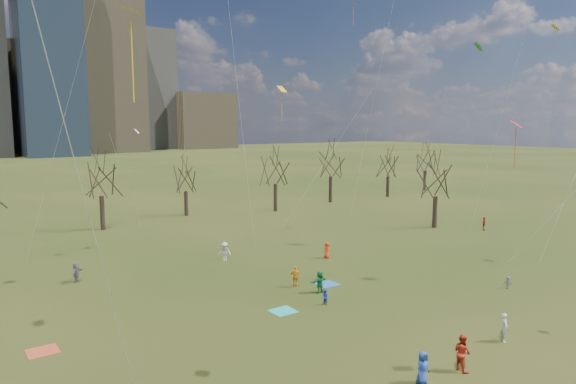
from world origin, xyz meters
TOP-DOWN VIEW (x-y plane):
  - ground at (0.00, 0.00)m, footprint 500.00×500.00m
  - bare_tree_row at (-0.09, 37.22)m, footprint 113.04×29.80m
  - blanket_teal at (-4.90, 5.68)m, footprint 1.60×1.50m
  - blanket_navy at (1.24, 8.49)m, footprint 1.60×1.50m
  - blanket_crimson at (-19.20, 8.36)m, footprint 1.60×1.50m
  - person_0 at (-4.93, -6.09)m, footprint 0.81×0.54m
  - person_1 at (2.75, -5.61)m, footprint 0.72×0.71m
  - person_2 at (-2.23, -6.36)m, footprint 0.86×1.03m
  - person_3 at (11.75, -0.31)m, footprint 0.68×0.72m
  - person_4 at (-1.15, 9.38)m, footprint 1.01×0.90m
  - person_5 at (-0.52, 7.22)m, footprint 1.61×0.64m
  - person_8 at (-1.88, 4.95)m, footprint 0.47×0.58m
  - person_9 at (-1.92, 19.28)m, footprint 1.27×1.25m
  - person_10 at (29.48, 13.60)m, footprint 1.00×0.80m
  - person_11 at (-14.56, 20.41)m, footprint 1.34×1.42m
  - person_12 at (6.29, 14.56)m, footprint 0.60×0.82m
  - kites_airborne at (-1.14, 10.88)m, footprint 48.85×49.62m

SIDE VIEW (x-z plane):
  - ground at x=0.00m, z-range 0.00..0.00m
  - blanket_teal at x=-4.90m, z-range 0.00..0.03m
  - blanket_navy at x=1.24m, z-range 0.00..0.03m
  - blanket_crimson at x=-19.20m, z-range 0.00..0.03m
  - person_3 at x=11.75m, z-range 0.00..0.98m
  - person_8 at x=-1.88m, z-range 0.00..1.12m
  - person_12 at x=6.29m, z-range 0.00..1.54m
  - person_10 at x=29.48m, z-range 0.00..1.59m
  - person_11 at x=-14.56m, z-range 0.00..1.60m
  - person_0 at x=-4.93m, z-range 0.00..1.62m
  - person_4 at x=-1.15m, z-range 0.00..1.65m
  - person_1 at x=2.75m, z-range 0.00..1.67m
  - person_5 at x=-0.52m, z-range 0.00..1.69m
  - person_9 at x=-1.92m, z-range 0.00..1.75m
  - person_2 at x=-2.23m, z-range 0.00..1.92m
  - bare_tree_row at x=-0.09m, z-range 1.37..10.87m
  - kites_airborne at x=-1.14m, z-range -4.29..30.83m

